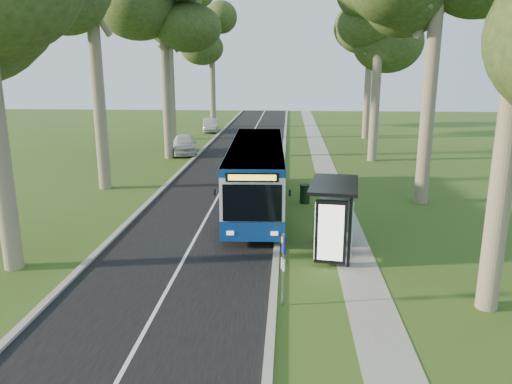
{
  "coord_description": "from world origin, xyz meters",
  "views": [
    {
      "loc": [
        0.41,
        -20.29,
        7.2
      ],
      "look_at": [
        -1.03,
        1.45,
        1.6
      ],
      "focal_mm": 35.0,
      "sensor_mm": 36.0,
      "label": 1
    }
  ],
  "objects_px": {
    "litter_bin": "(305,194)",
    "bus": "(257,175)",
    "bus_stop_sign": "(283,261)",
    "bus_shelter": "(339,207)",
    "car_silver": "(211,125)",
    "car_white": "(184,144)"
  },
  "relations": [
    {
      "from": "car_silver",
      "to": "car_white",
      "type": "bearing_deg",
      "value": -97.84
    },
    {
      "from": "car_white",
      "to": "bus",
      "type": "bearing_deg",
      "value": -78.69
    },
    {
      "from": "litter_bin",
      "to": "car_white",
      "type": "bearing_deg",
      "value": 123.24
    },
    {
      "from": "bus",
      "to": "bus_shelter",
      "type": "height_order",
      "value": "bus"
    },
    {
      "from": "bus_shelter",
      "to": "litter_bin",
      "type": "xyz_separation_m",
      "value": [
        -1.01,
        7.64,
        -1.49
      ]
    },
    {
      "from": "bus_shelter",
      "to": "car_silver",
      "type": "bearing_deg",
      "value": 113.93
    },
    {
      "from": "bus",
      "to": "bus_stop_sign",
      "type": "xyz_separation_m",
      "value": [
        1.5,
        -10.76,
        -0.25
      ]
    },
    {
      "from": "bus",
      "to": "litter_bin",
      "type": "distance_m",
      "value": 2.95
    },
    {
      "from": "bus",
      "to": "car_white",
      "type": "bearing_deg",
      "value": 112.19
    },
    {
      "from": "bus",
      "to": "car_silver",
      "type": "height_order",
      "value": "bus"
    },
    {
      "from": "bus_shelter",
      "to": "litter_bin",
      "type": "distance_m",
      "value": 7.85
    },
    {
      "from": "bus_shelter",
      "to": "car_white",
      "type": "height_order",
      "value": "bus_shelter"
    },
    {
      "from": "bus",
      "to": "bus_stop_sign",
      "type": "relative_size",
      "value": 5.4
    },
    {
      "from": "bus",
      "to": "car_white",
      "type": "xyz_separation_m",
      "value": [
        -6.99,
        15.49,
        -0.9
      ]
    },
    {
      "from": "bus",
      "to": "litter_bin",
      "type": "bearing_deg",
      "value": 19.71
    },
    {
      "from": "bus_stop_sign",
      "to": "bus_shelter",
      "type": "height_order",
      "value": "bus_shelter"
    },
    {
      "from": "litter_bin",
      "to": "bus_stop_sign",
      "type": "bearing_deg",
      "value": -94.89
    },
    {
      "from": "bus_shelter",
      "to": "litter_bin",
      "type": "relative_size",
      "value": 3.49
    },
    {
      "from": "litter_bin",
      "to": "car_silver",
      "type": "distance_m",
      "value": 30.07
    },
    {
      "from": "bus",
      "to": "litter_bin",
      "type": "height_order",
      "value": "bus"
    },
    {
      "from": "litter_bin",
      "to": "bus",
      "type": "bearing_deg",
      "value": -158.19
    },
    {
      "from": "bus_stop_sign",
      "to": "car_silver",
      "type": "xyz_separation_m",
      "value": [
        -8.5,
        40.28,
        -0.74
      ]
    }
  ]
}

